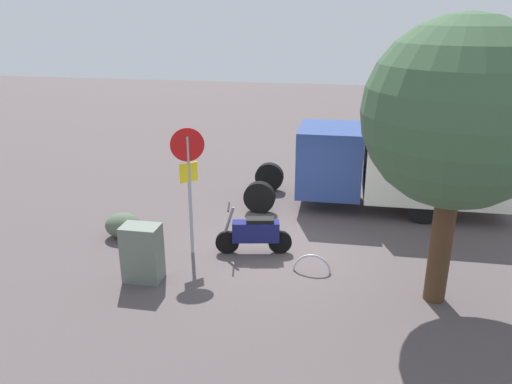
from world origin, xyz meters
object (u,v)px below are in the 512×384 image
(motorcycle, at_px, (255,233))
(utility_cabinet, at_px, (142,253))
(street_tree, at_px, (459,115))
(box_truck_near, at_px, (404,155))
(bike_rack_hoop, at_px, (312,272))
(stop_sign, at_px, (189,172))

(motorcycle, height_order, utility_cabinet, utility_cabinet)
(street_tree, bearing_deg, motorcycle, -18.37)
(box_truck_near, relative_size, bike_rack_hoop, 8.72)
(box_truck_near, height_order, street_tree, street_tree)
(motorcycle, height_order, stop_sign, stop_sign)
(street_tree, bearing_deg, stop_sign, -10.59)
(stop_sign, bearing_deg, street_tree, 169.41)
(stop_sign, xyz_separation_m, utility_cabinet, (0.63, 1.40, -1.40))
(street_tree, xyz_separation_m, bike_rack_hoop, (2.50, -0.63, -3.71))
(box_truck_near, height_order, motorcycle, box_truck_near)
(stop_sign, relative_size, bike_rack_hoop, 3.57)
(utility_cabinet, bearing_deg, bike_rack_hoop, -163.73)
(bike_rack_hoop, bearing_deg, stop_sign, -7.39)
(motorcycle, xyz_separation_m, street_tree, (-3.91, 1.30, 3.19))
(motorcycle, distance_m, bike_rack_hoop, 1.64)
(box_truck_near, bearing_deg, motorcycle, 44.12)
(street_tree, height_order, utility_cabinet, street_tree)
(utility_cabinet, relative_size, bike_rack_hoop, 1.47)
(box_truck_near, bearing_deg, bike_rack_hoop, 62.02)
(stop_sign, bearing_deg, box_truck_near, -142.21)
(bike_rack_hoop, bearing_deg, box_truck_near, -116.74)
(street_tree, height_order, bike_rack_hoop, street_tree)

